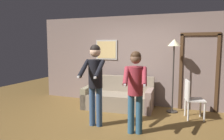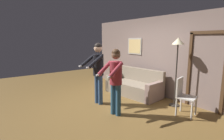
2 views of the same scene
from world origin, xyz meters
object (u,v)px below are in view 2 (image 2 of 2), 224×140
object	(u,v)px
torchiere_lamp	(178,50)
person_standing_left	(98,67)
dining_chair_distant	(183,94)
person_standing_right	(115,76)
couch	(134,86)

from	to	relation	value
torchiere_lamp	person_standing_left	size ratio (longest dim) A/B	1.08
person_standing_left	dining_chair_distant	world-z (taller)	person_standing_left
person_standing_right	dining_chair_distant	size ratio (longest dim) A/B	1.77
couch	person_standing_right	bearing A→B (deg)	-59.27
couch	person_standing_right	xyz separation A→B (m)	(0.91, -1.53, 0.71)
person_standing_left	couch	bearing A→B (deg)	90.14
couch	dining_chair_distant	size ratio (longest dim) A/B	2.12
torchiere_lamp	person_standing_right	bearing A→B (deg)	-107.00
torchiere_lamp	dining_chair_distant	bearing A→B (deg)	-38.32
dining_chair_distant	person_standing_right	bearing A→B (deg)	-126.40
dining_chair_distant	couch	bearing A→B (deg)	174.65
couch	person_standing_left	world-z (taller)	person_standing_left
person_standing_left	person_standing_right	distance (m)	0.92
torchiere_lamp	person_standing_left	bearing A→B (deg)	-131.12
torchiere_lamp	person_standing_right	distance (m)	1.90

